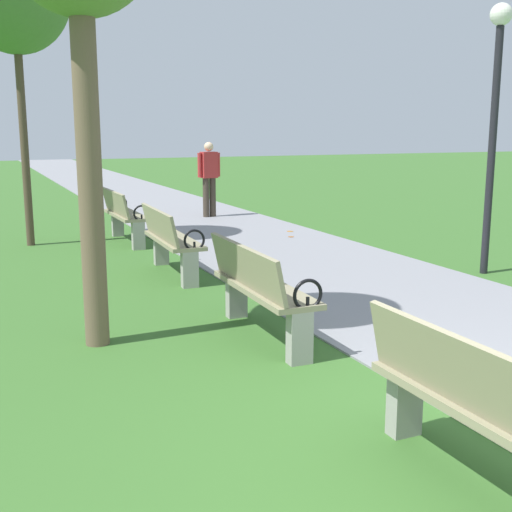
% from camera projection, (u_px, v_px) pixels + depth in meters
% --- Properties ---
extents(paved_walkway, '(3.12, 44.00, 0.02)m').
position_uv_depth(paved_walkway, '(123.00, 190.00, 20.60)').
color(paved_walkway, gray).
rests_on(paved_walkway, ground).
extents(park_bench_1, '(0.47, 1.60, 0.90)m').
position_uv_depth(park_bench_1, '(484.00, 409.00, 3.42)').
color(park_bench_1, gray).
rests_on(park_bench_1, ground).
extents(park_bench_2, '(0.51, 1.61, 0.90)m').
position_uv_depth(park_bench_2, '(259.00, 288.00, 6.02)').
color(park_bench_2, gray).
rests_on(park_bench_2, ground).
extents(park_bench_3, '(0.53, 1.62, 0.90)m').
position_uv_depth(park_bench_3, '(170.00, 240.00, 8.62)').
color(park_bench_3, gray).
rests_on(park_bench_3, ground).
extents(park_bench_4, '(0.49, 1.61, 0.90)m').
position_uv_depth(park_bench_4, '(124.00, 215.00, 11.12)').
color(park_bench_4, gray).
rests_on(park_bench_4, ground).
extents(pedestrian_walking, '(0.53, 0.25, 1.62)m').
position_uv_depth(pedestrian_walking, '(209.00, 175.00, 14.19)').
color(pedestrian_walking, '#3D3328').
rests_on(pedestrian_walking, paved_walkway).
extents(lamp_post, '(0.28, 0.28, 3.48)m').
position_uv_depth(lamp_post, '(495.00, 98.00, 8.41)').
color(lamp_post, black).
rests_on(lamp_post, ground).
extents(scattered_leaves, '(4.62, 11.73, 0.02)m').
position_uv_depth(scattered_leaves, '(280.00, 279.00, 8.44)').
color(scattered_leaves, brown).
rests_on(scattered_leaves, ground).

